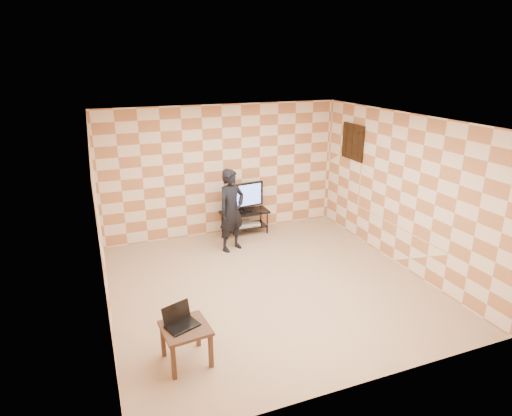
% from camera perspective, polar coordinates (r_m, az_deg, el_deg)
% --- Properties ---
extents(floor, '(5.00, 5.00, 0.00)m').
position_cam_1_polar(floor, '(7.21, 1.74, -10.14)').
color(floor, tan).
rests_on(floor, ground).
extents(wall_back, '(5.00, 0.02, 2.70)m').
position_cam_1_polar(wall_back, '(8.91, -4.40, 4.99)').
color(wall_back, beige).
rests_on(wall_back, ground).
extents(wall_front, '(5.00, 0.02, 2.70)m').
position_cam_1_polar(wall_front, '(4.65, 14.04, -9.51)').
color(wall_front, beige).
rests_on(wall_front, ground).
extents(wall_left, '(0.02, 5.00, 2.70)m').
position_cam_1_polar(wall_left, '(6.19, -20.05, -2.72)').
color(wall_left, beige).
rests_on(wall_left, ground).
extents(wall_right, '(0.02, 5.00, 2.70)m').
position_cam_1_polar(wall_right, '(7.93, 18.77, 2.17)').
color(wall_right, beige).
rests_on(wall_right, ground).
extents(ceiling, '(5.00, 5.00, 0.02)m').
position_cam_1_polar(ceiling, '(6.34, 1.99, 11.63)').
color(ceiling, white).
rests_on(ceiling, wall_back).
extents(wall_art, '(0.04, 0.72, 0.72)m').
position_cam_1_polar(wall_art, '(8.98, 12.79, 8.60)').
color(wall_art, black).
rests_on(wall_art, wall_right).
extents(tv_stand, '(1.01, 0.45, 0.50)m').
position_cam_1_polar(tv_stand, '(9.07, -1.53, -1.23)').
color(tv_stand, black).
rests_on(tv_stand, floor).
extents(tv, '(0.85, 0.19, 0.61)m').
position_cam_1_polar(tv, '(8.91, -1.55, 1.62)').
color(tv, black).
rests_on(tv, tv_stand).
extents(dvd_player, '(0.47, 0.35, 0.07)m').
position_cam_1_polar(dvd_player, '(9.12, -2.00, -2.17)').
color(dvd_player, '#B1B1B4').
rests_on(dvd_player, tv_stand).
extents(game_console, '(0.24, 0.20, 0.05)m').
position_cam_1_polar(game_console, '(9.16, -0.11, -2.15)').
color(game_console, silver).
rests_on(game_console, tv_stand).
extents(side_table, '(0.60, 0.60, 0.50)m').
position_cam_1_polar(side_table, '(5.45, -9.36, -16.12)').
color(side_table, '#322114').
rests_on(side_table, floor).
extents(laptop, '(0.45, 0.40, 0.25)m').
position_cam_1_polar(laptop, '(5.41, -10.07, -14.61)').
color(laptop, black).
rests_on(laptop, side_table).
extents(person, '(0.69, 0.59, 1.61)m').
position_cam_1_polar(person, '(8.17, -3.28, -0.32)').
color(person, black).
rests_on(person, floor).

